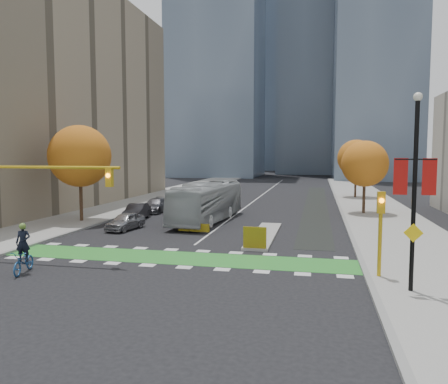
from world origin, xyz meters
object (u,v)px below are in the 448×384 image
at_px(parked_car_a, 125,221).
at_px(parked_car_c, 156,205).
at_px(bus, 208,202).
at_px(parked_car_b, 137,212).
at_px(tree_east_far, 356,158).
at_px(traffic_signal_west, 26,187).
at_px(hazard_board, 255,238).
at_px(tree_west, 80,156).
at_px(cyclist, 24,256).
at_px(traffic_signal_east, 381,221).
at_px(tree_east_near, 365,164).
at_px(banner_lamppost, 415,184).

bearing_deg(parked_car_a, parked_car_c, 105.72).
bearing_deg(bus, parked_car_b, -171.95).
distance_m(tree_east_far, traffic_signal_west, 43.61).
bearing_deg(hazard_board, tree_west, 154.01).
distance_m(tree_east_far, cyclist, 45.39).
relative_size(hazard_board, parked_car_c, 0.29).
bearing_deg(parked_car_b, hazard_board, -47.35).
bearing_deg(traffic_signal_east, tree_east_far, 87.03).
distance_m(tree_east_near, traffic_signal_east, 22.66).
bearing_deg(tree_east_near, hazard_board, -114.20).
bearing_deg(traffic_signal_east, banner_lamppost, -63.39).
height_order(hazard_board, tree_east_near, tree_east_near).
distance_m(bus, parked_car_c, 8.02).
distance_m(tree_east_far, traffic_signal_east, 38.64).
relative_size(tree_east_far, parked_car_c, 1.61).
relative_size(traffic_signal_west, cyclist, 3.44).
height_order(cyclist, parked_car_c, cyclist).
xyz_separation_m(tree_east_far, parked_car_b, (-20.48, -23.69, -4.54)).
relative_size(tree_east_near, cyclist, 2.86).
bearing_deg(tree_east_near, parked_car_b, -158.95).
xyz_separation_m(tree_east_near, parked_car_c, (-20.10, -2.69, -4.17)).
xyz_separation_m(banner_lamppost, parked_car_a, (-18.23, 11.81, -3.95)).
xyz_separation_m(hazard_board, cyclist, (-10.34, -7.26, 0.03)).
height_order(bus, parked_car_c, bus).
distance_m(traffic_signal_east, banner_lamppost, 2.92).
height_order(tree_east_near, banner_lamppost, banner_lamppost).
bearing_deg(parked_car_a, cyclist, -80.30).
distance_m(hazard_board, cyclist, 12.64).
xyz_separation_m(parked_car_a, parked_car_b, (-1.25, 5.00, 0.04)).
height_order(bus, parked_car_a, bus).
bearing_deg(parked_car_c, banner_lamppost, -47.43).
height_order(traffic_signal_west, parked_car_a, traffic_signal_west).
bearing_deg(tree_east_far, parked_car_c, -137.79).
xyz_separation_m(banner_lamppost, cyclist, (-17.84, -0.55, -3.79)).
relative_size(traffic_signal_east, banner_lamppost, 0.50).
bearing_deg(traffic_signal_west, tree_west, 108.02).
relative_size(tree_east_near, bus, 0.58).
relative_size(tree_west, parked_car_b, 1.93).
height_order(traffic_signal_east, parked_car_c, traffic_signal_east).
bearing_deg(cyclist, banner_lamppost, -11.77).
bearing_deg(tree_east_near, traffic_signal_west, -131.52).
xyz_separation_m(traffic_signal_west, bus, (6.33, 15.23, -2.34)).
bearing_deg(traffic_signal_west, parked_car_c, 90.50).
bearing_deg(cyclist, traffic_signal_east, -4.94).
relative_size(traffic_signal_west, parked_car_a, 2.19).
distance_m(traffic_signal_west, banner_lamppost, 19.54).
height_order(tree_east_near, parked_car_b, tree_east_near).
height_order(tree_west, tree_east_far, tree_west).
distance_m(traffic_signal_east, cyclist, 17.14).
relative_size(cyclist, parked_car_b, 0.58).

